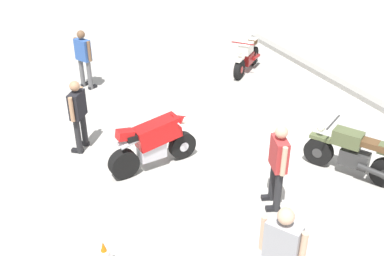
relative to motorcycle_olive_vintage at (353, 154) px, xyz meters
The scene contains 9 objects.
ground_plane 2.50m from the motorcycle_olive_vintage, 132.91° to the right, with size 40.00×40.00×0.00m, color #ADAAA3.
motorcycle_olive_vintage is the anchor object (origin of this frame).
motorcycle_cream_vintage 5.85m from the motorcycle_olive_vintage, behind, with size 1.43×1.55×1.07m.
motorcycle_red_sportbike 3.98m from the motorcycle_olive_vintage, 117.07° to the right, with size 0.70×1.96×1.14m.
person_in_gray_shirt 3.74m from the motorcycle_olive_vintage, 55.89° to the right, with size 0.58×0.49×1.65m.
person_in_black_shirt 5.73m from the motorcycle_olive_vintage, 122.89° to the right, with size 0.58×0.49×1.63m.
person_in_blue_shirt 7.63m from the motorcycle_olive_vintage, 147.99° to the right, with size 0.61×0.48×1.69m.
person_in_red_shirt 2.00m from the motorcycle_olive_vintage, 83.34° to the right, with size 0.64×0.41×1.64m.
traffic_cone 5.17m from the motorcycle_olive_vintage, 83.87° to the right, with size 0.36×0.36×0.53m.
Camera 1 is at (7.24, -4.02, 5.17)m, focal length 41.31 mm.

